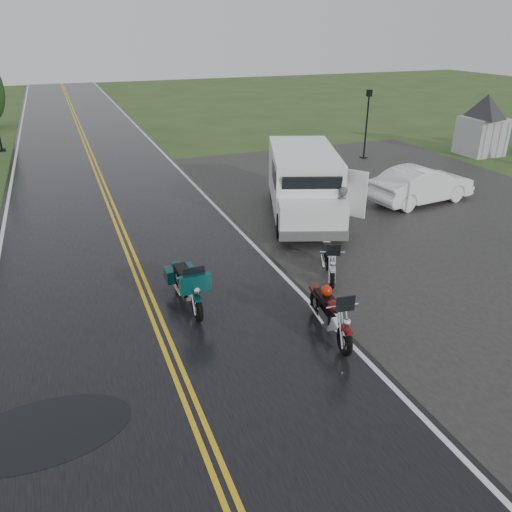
{
  "coord_description": "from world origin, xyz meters",
  "views": [
    {
      "loc": [
        -1.56,
        -8.99,
        6.46
      ],
      "look_at": [
        2.8,
        2.0,
        1.0
      ],
      "focal_mm": 35.0,
      "sensor_mm": 36.0,
      "label": 1
    }
  ],
  "objects": [
    {
      "name": "ground",
      "position": [
        0.0,
        0.0,
        0.0
      ],
      "size": [
        120.0,
        120.0,
        0.0
      ],
      "primitive_type": "plane",
      "color": "#2D471E",
      "rests_on": "ground"
    },
    {
      "name": "road",
      "position": [
        0.0,
        10.0,
        0.02
      ],
      "size": [
        8.0,
        100.0,
        0.04
      ],
      "primitive_type": "cube",
      "color": "black",
      "rests_on": "ground"
    },
    {
      "name": "parking_pad",
      "position": [
        11.0,
        5.0,
        0.01
      ],
      "size": [
        14.0,
        24.0,
        0.03
      ],
      "primitive_type": "cube",
      "color": "black",
      "rests_on": "ground"
    },
    {
      "name": "visitor_center",
      "position": [
        20.0,
        12.0,
        2.4
      ],
      "size": [
        16.0,
        10.0,
        4.8
      ],
      "primitive_type": null,
      "color": "#A8AAAD",
      "rests_on": "ground"
    },
    {
      "name": "motorcycle_red",
      "position": [
        3.44,
        -1.47,
        0.67
      ],
      "size": [
        1.11,
        2.35,
        1.34
      ],
      "primitive_type": null,
      "rotation": [
        0.0,
        0.0,
        -0.13
      ],
      "color": "#570D09",
      "rests_on": "ground"
    },
    {
      "name": "motorcycle_teal",
      "position": [
        0.9,
        0.97,
        0.69
      ],
      "size": [
        0.89,
        2.34,
        1.38
      ],
      "primitive_type": null,
      "rotation": [
        0.0,
        0.0,
        0.02
      ],
      "color": "#043534",
      "rests_on": "ground"
    },
    {
      "name": "motorcycle_silver",
      "position": [
        4.67,
        1.23,
        0.61
      ],
      "size": [
        1.53,
        2.2,
        1.22
      ],
      "primitive_type": null,
      "rotation": [
        0.0,
        0.0,
        -0.42
      ],
      "color": "#B8BBC1",
      "rests_on": "ground"
    },
    {
      "name": "van_white",
      "position": [
        4.89,
        5.02,
        1.24
      ],
      "size": [
        4.4,
        6.73,
        2.48
      ],
      "primitive_type": null,
      "rotation": [
        0.0,
        0.0,
        -0.35
      ],
      "color": "white",
      "rests_on": "ground"
    },
    {
      "name": "person_at_van",
      "position": [
        6.69,
        4.35,
        0.88
      ],
      "size": [
        0.76,
        0.68,
        1.75
      ],
      "primitive_type": "imported",
      "rotation": [
        0.0,
        0.0,
        3.65
      ],
      "color": "#525257",
      "rests_on": "ground"
    },
    {
      "name": "sedan_white",
      "position": [
        11.61,
        6.35,
        0.72
      ],
      "size": [
        4.51,
        2.02,
        1.44
      ],
      "primitive_type": "imported",
      "rotation": [
        0.0,
        0.0,
        1.69
      ],
      "color": "white",
      "rests_on": "ground"
    },
    {
      "name": "lamp_post_far_right",
      "position": [
        13.58,
        13.51,
        1.79
      ],
      "size": [
        0.31,
        0.31,
        3.58
      ],
      "primitive_type": null,
      "color": "black",
      "rests_on": "ground"
    }
  ]
}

